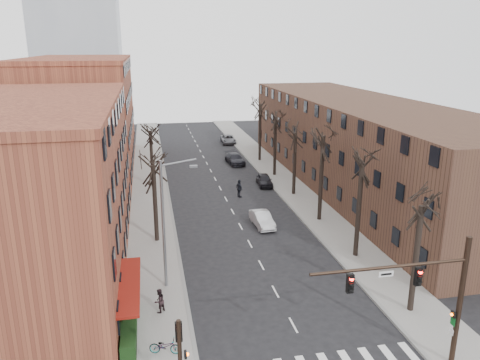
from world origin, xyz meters
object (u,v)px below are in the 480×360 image
silver_sedan (262,219)px  bicycle (165,346)px  parked_car_mid (235,159)px  parked_car_near (264,180)px

silver_sedan → bicycle: bearing=-123.1°
silver_sedan → parked_car_mid: bearing=81.6°
parked_car_near → parked_car_mid: bearing=101.9°
silver_sedan → parked_car_mid: 23.36m
silver_sedan → bicycle: (-9.54, -17.04, -0.07)m
parked_car_near → parked_car_mid: size_ratio=0.81×
bicycle → parked_car_near: bearing=-8.9°
silver_sedan → bicycle: 19.53m
parked_car_near → bicycle: bearing=-109.6°
silver_sedan → parked_car_mid: parked_car_mid is taller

